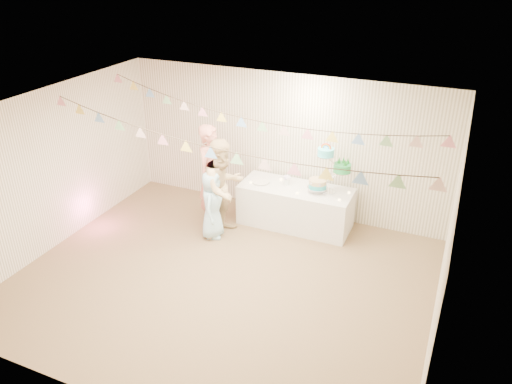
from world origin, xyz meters
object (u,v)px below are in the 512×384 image
at_px(person_adult_b, 223,188).
at_px(person_child, 212,205).
at_px(cake_stand, 329,169).
at_px(person_adult_a, 212,175).
at_px(table, 295,206).

distance_m(person_adult_b, person_child, 0.34).
distance_m(cake_stand, person_child, 2.05).
height_order(cake_stand, person_child, cake_stand).
bearing_deg(cake_stand, person_adult_a, -165.15).
distance_m(person_adult_a, person_child, 0.60).
bearing_deg(person_child, person_adult_b, -45.46).
height_order(table, cake_stand, cake_stand).
bearing_deg(person_adult_a, person_child, -145.63).
bearing_deg(table, person_adult_a, -161.54).
bearing_deg(table, cake_stand, 5.19).
relative_size(cake_stand, person_adult_a, 0.45).
height_order(cake_stand, person_adult_a, person_adult_a).
bearing_deg(table, person_adult_b, -144.88).
distance_m(table, person_adult_a, 1.57).
relative_size(table, person_adult_b, 1.14).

